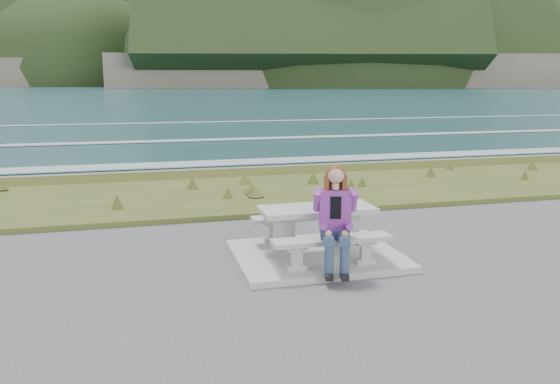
{
  "coord_description": "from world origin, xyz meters",
  "views": [
    {
      "loc": [
        -2.68,
        -7.93,
        2.82
      ],
      "look_at": [
        -0.29,
        1.2,
        0.87
      ],
      "focal_mm": 35.0,
      "sensor_mm": 36.0,
      "label": 1
    }
  ],
  "objects_px": {
    "bench_seaward": "(304,221)",
    "bench_landward": "(332,244)",
    "seated_woman": "(335,233)",
    "picnic_table": "(317,217)"
  },
  "relations": [
    {
      "from": "picnic_table",
      "to": "bench_landward",
      "type": "distance_m",
      "value": 0.74
    },
    {
      "from": "picnic_table",
      "to": "seated_woman",
      "type": "height_order",
      "value": "seated_woman"
    },
    {
      "from": "bench_seaward",
      "to": "bench_landward",
      "type": "bearing_deg",
      "value": -90.0
    },
    {
      "from": "bench_seaward",
      "to": "seated_woman",
      "type": "bearing_deg",
      "value": -90.11
    },
    {
      "from": "bench_landward",
      "to": "seated_woman",
      "type": "bearing_deg",
      "value": -91.2
    },
    {
      "from": "bench_seaward",
      "to": "seated_woman",
      "type": "height_order",
      "value": "seated_woman"
    },
    {
      "from": "picnic_table",
      "to": "seated_woman",
      "type": "bearing_deg",
      "value": -90.2
    },
    {
      "from": "picnic_table",
      "to": "bench_seaward",
      "type": "xyz_separation_m",
      "value": [
        0.0,
        0.7,
        -0.23
      ]
    },
    {
      "from": "picnic_table",
      "to": "bench_landward",
      "type": "relative_size",
      "value": 1.0
    },
    {
      "from": "picnic_table",
      "to": "bench_landward",
      "type": "height_order",
      "value": "picnic_table"
    }
  ]
}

